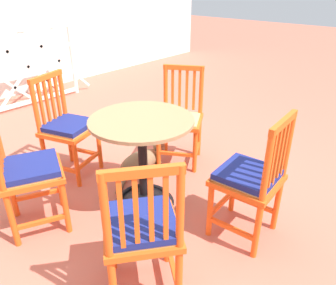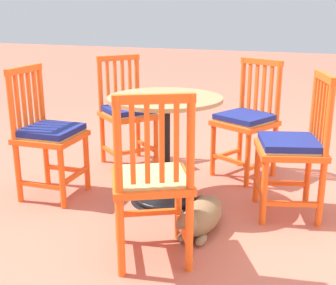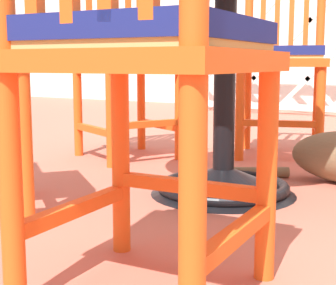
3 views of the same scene
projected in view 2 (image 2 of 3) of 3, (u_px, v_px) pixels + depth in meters
ground_plane at (149, 201)px, 3.08m from camera, size 24.00×24.00×0.00m
cafe_table at (165, 161)px, 3.02m from camera, size 0.76×0.76×0.73m
orange_chair_by_planter at (152, 182)px, 2.25m from camera, size 0.55×0.55×0.91m
orange_chair_at_corner at (293, 148)px, 2.77m from camera, size 0.50×0.50×0.91m
orange_chair_near_fence at (247, 121)px, 3.45m from camera, size 0.53×0.53×0.91m
orange_chair_tucked_in at (127, 113)px, 3.71m from camera, size 0.56×0.56×0.91m
orange_chair_facing_out at (48, 135)px, 3.06m from camera, size 0.42×0.42×0.91m
tabby_cat at (200, 218)px, 2.62m from camera, size 0.73×0.27×0.23m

